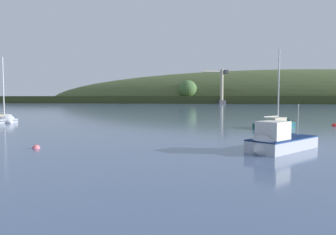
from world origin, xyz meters
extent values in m
cube|color=#35401E|center=(-10.46, 196.20, 2.19)|extent=(411.15, 45.45, 4.38)
ellipsoid|color=#4C5B33|center=(48.13, 210.98, 0.00)|extent=(329.06, 57.03, 42.87)
sphere|color=#476B38|center=(-10.94, 188.91, 8.39)|extent=(11.46, 11.46, 11.46)
cube|color=#4C4C51|center=(9.86, 174.21, 1.00)|extent=(4.91, 4.91, 2.00)
cylinder|color=#BCB293|center=(9.86, 174.21, 10.53)|extent=(1.71, 1.71, 17.07)
cylinder|color=#BCB293|center=(5.25, 172.29, 17.70)|extent=(11.88, 5.66, 0.94)
cube|color=#333338|center=(11.93, 175.07, 17.70)|extent=(2.76, 2.97, 2.05)
cube|color=#ADB2BC|center=(-20.75, 37.39, 0.02)|extent=(6.25, 5.53, 1.10)
cone|color=#ADB2BC|center=(-18.37, 35.62, 0.02)|extent=(2.61, 2.80, 2.39)
cube|color=navy|center=(-20.75, 37.39, 0.31)|extent=(6.26, 5.55, 0.11)
cube|color=#BCB299|center=(-20.63, 37.30, 0.88)|extent=(3.15, 2.95, 0.61)
cylinder|color=silver|center=(-20.16, 36.95, 5.18)|extent=(0.17, 0.17, 9.21)
cylinder|color=silver|center=(-21.41, 37.87, 1.33)|extent=(2.58, 1.96, 0.14)
cube|color=#0F564C|center=(18.76, 34.87, 0.10)|extent=(5.45, 5.85, 1.08)
cone|color=#0F564C|center=(20.60, 37.04, 0.10)|extent=(2.62, 2.52, 2.22)
cube|color=navy|center=(18.76, 34.87, 0.35)|extent=(5.46, 5.86, 0.13)
cube|color=#BCB299|center=(18.85, 34.98, 0.97)|extent=(2.86, 2.98, 0.65)
cylinder|color=silver|center=(19.22, 35.41, 5.16)|extent=(0.16, 0.16, 9.04)
cylinder|color=silver|center=(18.26, 34.27, 1.45)|extent=(2.03, 2.37, 0.13)
cube|color=#ADB2BC|center=(17.00, 18.00, 0.24)|extent=(5.64, 6.29, 1.30)
cone|color=#ADB2BC|center=(15.10, 15.58, 0.24)|extent=(2.25, 2.05, 2.10)
cube|color=navy|center=(17.00, 18.00, 0.85)|extent=(5.68, 6.31, 0.08)
cube|color=silver|center=(16.15, 16.93, 1.51)|extent=(2.51, 2.55, 1.25)
cube|color=#192833|center=(15.60, 16.23, 1.70)|extent=(1.21, 0.96, 0.70)
cylinder|color=#B2B2B7|center=(18.35, 19.72, 2.08)|extent=(0.06, 0.06, 2.39)
sphere|color=#E06675|center=(-0.91, 15.35, 0.00)|extent=(0.56, 0.56, 0.56)
cylinder|color=black|center=(-0.91, 15.35, 0.32)|extent=(0.04, 0.04, 0.08)
sphere|color=red|center=(26.99, 39.32, 0.00)|extent=(0.69, 0.69, 0.69)
cylinder|color=black|center=(26.99, 39.32, 0.39)|extent=(0.04, 0.04, 0.08)
camera|label=1|loc=(13.03, -6.04, 3.81)|focal=34.27mm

